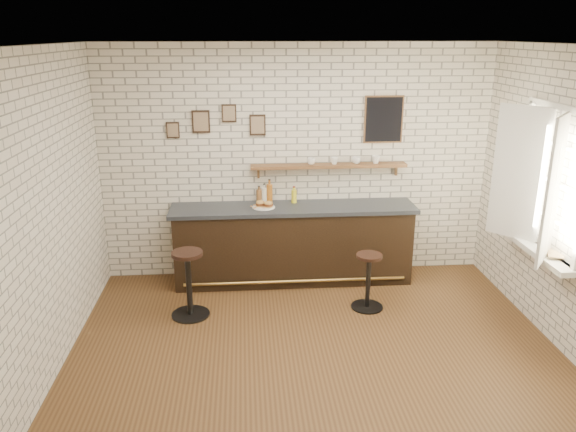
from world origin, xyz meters
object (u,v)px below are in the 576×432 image
object	(u,v)px
bar_stool_right	(368,279)
shelf_cup_a	(311,161)
condiment_bottle_yellow	(294,196)
ciabatta_sandwich	(264,204)
bitters_bottle_white	(264,195)
shelf_cup_d	(376,160)
book_lower	(546,255)
shelf_cup_b	(334,161)
sandwich_plate	(264,207)
book_upper	(548,254)
bitters_bottle_amber	(270,193)
shelf_cup_c	(356,160)
bar_counter	(293,244)
bar_stool_left	(189,282)
bitters_bottle_brown	(259,196)

from	to	relation	value
bar_stool_right	shelf_cup_a	xyz separation A→B (m)	(-0.56, 1.06, 1.18)
condiment_bottle_yellow	shelf_cup_a	world-z (taller)	shelf_cup_a
ciabatta_sandwich	shelf_cup_a	size ratio (longest dim) A/B	2.11
bitters_bottle_white	shelf_cup_d	distance (m)	1.50
book_lower	shelf_cup_d	bearing A→B (deg)	99.79
condiment_bottle_yellow	shelf_cup_b	xyz separation A→B (m)	(0.52, 0.04, 0.44)
shelf_cup_d	sandwich_plate	bearing A→B (deg)	177.32
condiment_bottle_yellow	sandwich_plate	bearing A→B (deg)	-155.09
ciabatta_sandwich	book_upper	world-z (taller)	ciabatta_sandwich
condiment_bottle_yellow	book_upper	xyz separation A→B (m)	(2.43, -1.83, -0.14)
ciabatta_sandwich	book_lower	xyz separation A→B (m)	(2.82, -1.63, -0.12)
bitters_bottle_white	bitters_bottle_amber	world-z (taller)	bitters_bottle_amber
ciabatta_sandwich	shelf_cup_c	xyz separation A→B (m)	(1.19, 0.22, 0.49)
bar_counter	condiment_bottle_yellow	xyz separation A→B (m)	(0.02, 0.16, 0.59)
shelf_cup_c	book_lower	size ratio (longest dim) A/B	0.46
shelf_cup_d	ciabatta_sandwich	bearing A→B (deg)	177.38
bar_counter	sandwich_plate	distance (m)	0.63
shelf_cup_b	shelf_cup_d	bearing A→B (deg)	-58.62
book_lower	book_upper	world-z (taller)	book_upper
bar_counter	shelf_cup_c	distance (m)	1.34
bar_stool_right	sandwich_plate	bearing A→B (deg)	144.74
bar_stool_left	shelf_cup_d	world-z (taller)	shelf_cup_d
bitters_bottle_brown	condiment_bottle_yellow	size ratio (longest dim) A/B	1.08
book_lower	book_upper	bearing A→B (deg)	-116.80
bar_stool_left	book_upper	bearing A→B (deg)	-11.90
condiment_bottle_yellow	bar_stool_right	distance (m)	1.48
shelf_cup_a	bitters_bottle_amber	bearing A→B (deg)	154.85
bitters_bottle_white	shelf_cup_c	size ratio (longest dim) A/B	2.30
sandwich_plate	bar_stool_right	distance (m)	1.59
bitters_bottle_white	condiment_bottle_yellow	world-z (taller)	bitters_bottle_white
condiment_bottle_yellow	shelf_cup_a	xyz separation A→B (m)	(0.22, 0.04, 0.44)
bitters_bottle_brown	bar_stool_left	distance (m)	1.51
bitters_bottle_white	shelf_cup_b	world-z (taller)	shelf_cup_b
bitters_bottle_brown	shelf_cup_c	bearing A→B (deg)	1.69
bitters_bottle_white	bar_stool_right	world-z (taller)	bitters_bottle_white
ciabatta_sandwich	shelf_cup_b	distance (m)	1.05
sandwich_plate	shelf_cup_c	xyz separation A→B (m)	(1.20, 0.22, 0.53)
bitters_bottle_white	bar_stool_right	distance (m)	1.72
condiment_bottle_yellow	bar_stool_left	size ratio (longest dim) A/B	0.27
bitters_bottle_white	shelf_cup_d	size ratio (longest dim) A/B	2.43
bitters_bottle_amber	shelf_cup_b	world-z (taller)	shelf_cup_b
bitters_bottle_white	bitters_bottle_amber	bearing A→B (deg)	-0.00
ciabatta_sandwich	book_upper	bearing A→B (deg)	-30.30
bar_counter	shelf_cup_d	size ratio (longest dim) A/B	28.89
bitters_bottle_white	book_lower	size ratio (longest dim) A/B	1.07
bar_counter	bitters_bottle_brown	world-z (taller)	bitters_bottle_brown
bar_counter	bar_stool_left	bearing A→B (deg)	-144.97
shelf_cup_a	shelf_cup_d	distance (m)	0.83
book_lower	sandwich_plate	bearing A→B (deg)	123.28
bitters_bottle_brown	bitters_bottle_white	distance (m)	0.07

